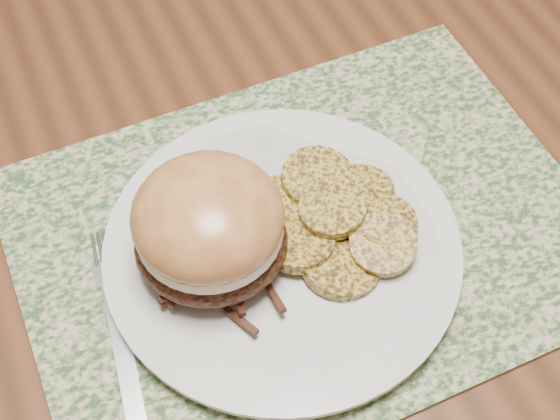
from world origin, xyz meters
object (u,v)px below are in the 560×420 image
(fork, at_px, (118,324))
(pork_sandwich, at_px, (209,227))
(dinner_plate, at_px, (282,249))
(dining_table, at_px, (379,123))

(fork, bearing_deg, pork_sandwich, 18.59)
(dinner_plate, bearing_deg, pork_sandwich, 169.62)
(dining_table, distance_m, pork_sandwich, 0.30)
(dinner_plate, distance_m, fork, 0.14)
(dining_table, height_order, pork_sandwich, pork_sandwich)
(pork_sandwich, distance_m, fork, 0.10)
(dining_table, bearing_deg, dinner_plate, -139.48)
(dinner_plate, bearing_deg, dining_table, 40.52)
(dining_table, distance_m, fork, 0.36)
(pork_sandwich, bearing_deg, dining_table, 48.63)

